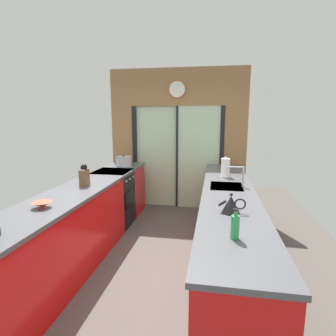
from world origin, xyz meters
TOP-DOWN VIEW (x-y plane):
  - ground_plane at (0.00, 0.60)m, footprint 5.04×7.60m
  - back_wall_unit at (0.00, 2.40)m, footprint 2.64×0.12m
  - left_counter_run at (-0.91, 0.13)m, footprint 0.62×3.80m
  - right_counter_run at (0.91, 0.30)m, footprint 0.62×3.80m
  - sink_faucet at (1.06, 0.55)m, footprint 0.19×0.02m
  - oven_range at (-0.91, 1.25)m, footprint 0.60×0.60m
  - mixing_bowl at (-0.89, -0.63)m, footprint 0.19×0.19m
  - knife_block at (-0.89, 0.25)m, footprint 0.09×0.14m
  - stock_pot at (-0.89, 1.77)m, footprint 0.28×0.28m
  - kettle at (0.89, -0.46)m, footprint 0.25×0.17m
  - soap_bottle_near at (0.89, -1.01)m, footprint 0.06×0.06m
  - soap_bottle_far at (0.89, 1.37)m, footprint 0.07×0.07m
  - paper_towel_roll at (0.89, 1.10)m, footprint 0.15×0.15m

SIDE VIEW (x-z plane):
  - ground_plane at x=0.00m, z-range -0.02..0.00m
  - oven_range at x=-0.91m, z-range 0.00..0.92m
  - right_counter_run at x=0.91m, z-range 0.00..0.92m
  - left_counter_run at x=-0.91m, z-range 0.01..0.93m
  - mixing_bowl at x=-0.89m, z-range 0.92..0.98m
  - kettle at x=0.89m, z-range 0.91..1.10m
  - stock_pot at x=-0.89m, z-range 0.91..1.10m
  - soap_bottle_near at x=0.89m, z-range 0.90..1.12m
  - soap_bottle_far at x=0.89m, z-range 0.90..1.13m
  - knife_block at x=-0.89m, z-range 0.89..1.17m
  - paper_towel_roll at x=0.89m, z-range 0.90..1.21m
  - sink_faucet at x=1.06m, z-range 0.96..1.22m
  - back_wall_unit at x=0.00m, z-range 0.18..2.88m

